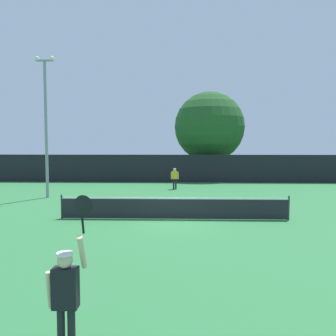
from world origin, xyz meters
TOP-DOWN VIEW (x-y plane):
  - ground_plane at (0.00, 0.00)m, footprint 120.00×120.00m
  - tennis_net at (0.00, 0.00)m, footprint 10.14×0.08m
  - perimeter_fence at (0.00, 15.24)m, footprint 39.65×0.12m
  - player_serving at (-1.44, -10.28)m, footprint 0.67×0.40m
  - player_receiving at (-0.13, 10.44)m, footprint 0.57×0.23m
  - tennis_ball at (0.79, 0.77)m, footprint 0.07×0.07m
  - light_pole at (-8.01, 6.11)m, footprint 1.18×0.28m
  - large_tree at (3.10, 19.03)m, footprint 6.76×6.76m
  - parked_car_near at (-2.75, 22.10)m, footprint 2.33×4.37m
  - parked_car_mid at (6.79, 22.36)m, footprint 2.39×4.40m
  - parked_car_far at (9.80, 22.78)m, footprint 2.07×4.27m

SIDE VIEW (x-z plane):
  - ground_plane at x=0.00m, z-range 0.00..0.00m
  - tennis_ball at x=0.79m, z-range 0.00..0.07m
  - tennis_net at x=0.00m, z-range -0.02..1.05m
  - parked_car_near at x=-2.75m, z-range -0.07..1.62m
  - parked_car_mid at x=6.79m, z-range -0.07..1.62m
  - parked_car_far at x=9.80m, z-range -0.07..1.62m
  - player_receiving at x=-0.13m, z-range 0.16..1.71m
  - player_serving at x=-1.44m, z-range -0.15..2.41m
  - perimeter_fence at x=0.00m, z-range 0.00..2.41m
  - light_pole at x=-8.01m, z-range 0.57..9.25m
  - large_tree at x=3.10m, z-range 0.80..9.19m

